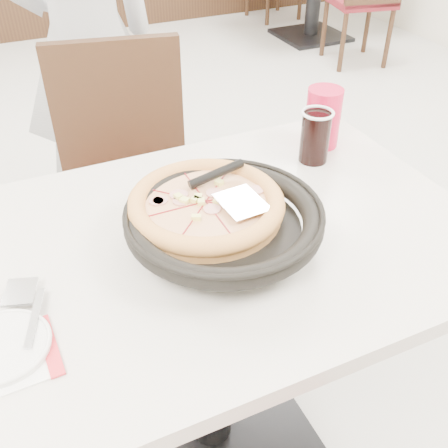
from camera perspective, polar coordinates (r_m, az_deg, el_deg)
name	(u,v)px	position (r m, az deg, el deg)	size (l,w,h in m)	color
floor	(194,296)	(2.06, -3.31, -7.82)	(7.00, 7.00, 0.00)	#AEADA9
main_table	(209,351)	(1.39, -1.67, -13.65)	(1.20, 0.80, 0.75)	beige
chair_far	(132,205)	(1.72, -10.01, 2.04)	(0.42, 0.42, 0.95)	black
trivet	(230,224)	(1.13, 0.69, 0.01)	(0.13, 0.13, 0.04)	black
pizza_pan	(224,227)	(1.08, 0.00, -0.34)	(0.32, 0.32, 0.01)	black
pizza	(206,210)	(1.10, -1.95, 1.54)	(0.32, 0.32, 0.02)	#DB9950
pizza_server	(241,202)	(1.07, 1.90, 2.39)	(0.08, 0.11, 0.00)	silver
napkin	(3,361)	(0.96, -22.92, -13.54)	(0.14, 0.14, 0.00)	white
side_plate	(2,348)	(0.97, -23.05, -12.27)	(0.16, 0.16, 0.01)	silver
fork	(35,317)	(0.99, -19.89, -9.48)	(0.01, 0.14, 0.00)	silver
cola_glass	(315,138)	(1.38, 9.87, 9.23)	(0.07, 0.07, 0.13)	black
red_cup	(323,118)	(1.46, 10.70, 11.31)	(0.09, 0.09, 0.16)	red
diner_person	(87,42)	(2.12, -14.73, 18.58)	(0.60, 0.39, 1.63)	#BBBCC1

